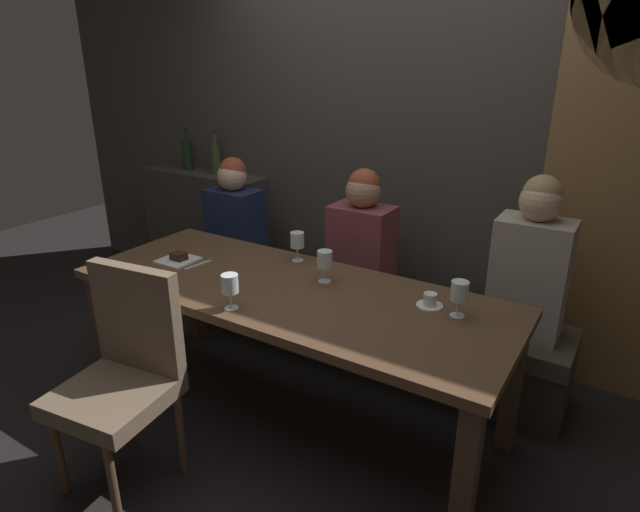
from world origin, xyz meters
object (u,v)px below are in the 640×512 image
(wine_glass_near_right, at_px, (325,260))
(fork_on_table, at_px, (198,265))
(wine_bottle_dark_red, at_px, (188,154))
(wine_glass_center_front, at_px, (230,285))
(banquette_bench, at_px, (355,323))
(espresso_cup, at_px, (430,301))
(diner_bearded, at_px, (362,236))
(wine_glass_end_left, at_px, (459,293))
(wine_glass_end_right, at_px, (297,241))
(diner_redhead, at_px, (234,213))
(dessert_plate, at_px, (178,259))
(chair_near_side, at_px, (124,367))
(diner_far_end, at_px, (532,262))
(dining_table, at_px, (289,304))
(wine_bottle_pale_label, at_px, (216,158))

(wine_glass_near_right, distance_m, fork_on_table, 0.73)
(wine_bottle_dark_red, xyz_separation_m, wine_glass_center_front, (1.63, -1.38, -0.21))
(banquette_bench, xyz_separation_m, espresso_cup, (0.66, -0.53, 0.54))
(diner_bearded, xyz_separation_m, wine_glass_center_front, (-0.11, -1.03, 0.05))
(wine_glass_end_left, bearing_deg, wine_glass_near_right, 179.16)
(wine_glass_end_left, relative_size, wine_glass_end_right, 1.00)
(diner_redhead, xyz_separation_m, wine_glass_end_left, (1.77, -0.58, 0.06))
(wine_glass_center_front, xyz_separation_m, espresso_cup, (0.75, 0.49, -0.09))
(wine_glass_end_left, height_order, dessert_plate, wine_glass_end_left)
(chair_near_side, height_order, dessert_plate, chair_near_side)
(chair_near_side, bearing_deg, diner_far_end, 47.25)
(diner_redhead, bearing_deg, wine_glass_end_right, -26.73)
(dining_table, distance_m, dessert_plate, 0.73)
(chair_near_side, xyz_separation_m, wine_glass_end_right, (0.19, 1.04, 0.30))
(wine_bottle_pale_label, distance_m, wine_glass_center_front, 1.93)
(diner_far_end, distance_m, wine_glass_end_right, 1.21)
(wine_bottle_dark_red, relative_size, wine_glass_end_left, 1.99)
(wine_glass_center_front, distance_m, espresso_cup, 0.90)
(diner_redhead, height_order, wine_glass_near_right, diner_redhead)
(wine_bottle_dark_red, bearing_deg, wine_glass_center_front, -40.25)
(wine_glass_end_left, distance_m, dessert_plate, 1.53)
(chair_near_side, distance_m, wine_glass_end_right, 1.10)
(wine_bottle_dark_red, distance_m, wine_bottle_pale_label, 0.29)
(espresso_cup, bearing_deg, wine_bottle_pale_label, 156.89)
(dessert_plate, xyz_separation_m, fork_on_table, (0.14, 0.01, -0.01))
(dessert_plate, bearing_deg, dining_table, 2.75)
(chair_near_side, bearing_deg, banquette_bench, 75.94)
(wine_glass_near_right, distance_m, dessert_plate, 0.86)
(dining_table, bearing_deg, wine_glass_near_right, 54.79)
(wine_glass_center_front, xyz_separation_m, fork_on_table, (-0.50, 0.30, -0.11))
(chair_near_side, height_order, wine_glass_near_right, chair_near_side)
(wine_glass_near_right, height_order, espresso_cup, wine_glass_near_right)
(diner_far_end, distance_m, fork_on_table, 1.73)
(wine_glass_center_front, bearing_deg, fork_on_table, 149.02)
(wine_glass_near_right, bearing_deg, diner_bearded, 98.66)
(wine_glass_center_front, bearing_deg, wine_glass_near_right, 67.63)
(wine_bottle_dark_red, xyz_separation_m, wine_glass_end_right, (1.55, -0.73, -0.21))
(banquette_bench, bearing_deg, chair_near_side, -104.06)
(wine_bottle_pale_label, relative_size, fork_on_table, 1.92)
(diner_redhead, bearing_deg, diner_far_end, -0.25)
(dining_table, height_order, chair_near_side, chair_near_side)
(dining_table, height_order, wine_glass_near_right, wine_glass_near_right)
(dining_table, relative_size, diner_redhead, 3.05)
(banquette_bench, xyz_separation_m, diner_far_end, (0.97, 0.02, 0.61))
(wine_bottle_pale_label, height_order, dessert_plate, wine_bottle_pale_label)
(dessert_plate, bearing_deg, diner_bearded, 44.74)
(wine_bottle_dark_red, xyz_separation_m, fork_on_table, (1.13, -1.08, -0.33))
(wine_glass_end_left, height_order, wine_glass_center_front, same)
(diner_bearded, height_order, dessert_plate, diner_bearded)
(diner_redhead, distance_m, wine_glass_near_right, 1.22)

